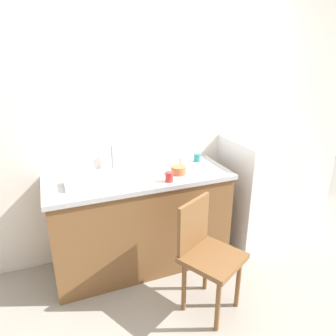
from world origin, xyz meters
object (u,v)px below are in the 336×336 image
Objects in this scene: dish_tray at (83,183)px; cup_white at (181,162)px; refrigerator at (256,190)px; cup_teal at (197,158)px; chair at (206,251)px; terracotta_bowl at (179,170)px; cup_red at (169,177)px.

dish_tray is 2.98× the size of cup_white.
cup_teal is at bearing 166.01° from refrigerator.
refrigerator is 0.75m from cup_teal.
chair is 1.01m from cup_teal.
chair is 0.75m from terracotta_bowl.
cup_red is 1.09× the size of cup_teal.
dish_tray is 3.40× the size of cup_red.
terracotta_bowl is 0.19m from cup_red.
cup_white is (-0.83, 0.07, 0.40)m from refrigerator.
cup_teal is (1.12, 0.19, 0.01)m from dish_tray.
cup_teal reaches higher than dish_tray.
terracotta_bowl is (0.82, -0.05, 0.01)m from dish_tray.
terracotta_bowl is 0.18m from cup_white.
dish_tray is 0.82m from terracotta_bowl.
cup_teal is at bearing 39.69° from cup_red.
cup_red reaches higher than cup_teal.
dish_tray is at bearing -173.46° from cup_white.
cup_red is 0.57m from cup_teal.
cup_red is (-1.07, -0.21, 0.39)m from refrigerator.
refrigerator is 1.24× the size of chair.
refrigerator reaches higher than terracotta_bowl.
cup_white reaches higher than cup_teal.
dish_tray is 3.71× the size of cup_teal.
refrigerator is 3.94× the size of dish_tray.
refrigerator is at bearing -13.99° from cup_teal.
terracotta_bowl is (-0.92, -0.08, 0.38)m from refrigerator.
terracotta_bowl is at bearing 58.58° from chair.
terracotta_bowl is 0.38m from cup_teal.
cup_red is at bearing -137.66° from terracotta_bowl.
dish_tray is 0.92m from cup_white.
cup_red is (-0.11, 0.48, 0.44)m from chair.
refrigerator is 8.39× the size of terracotta_bowl.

